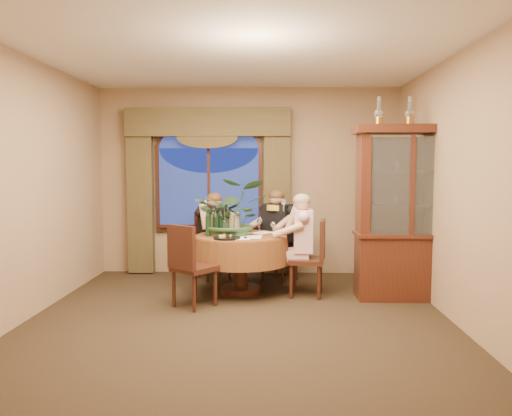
{
  "coord_description": "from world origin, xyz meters",
  "views": [
    {
      "loc": [
        0.34,
        -5.07,
        1.63
      ],
      "look_at": [
        0.15,
        1.25,
        1.1
      ],
      "focal_mm": 35.0,
      "sensor_mm": 36.0,
      "label": 1
    }
  ],
  "objects_px": {
    "chair_back_right": "(280,247)",
    "stoneware_vase": "(234,223)",
    "dining_table": "(240,264)",
    "china_cabinet": "(407,213)",
    "oil_lamp_right": "(441,111)",
    "chair_back": "(214,246)",
    "chair_front_left": "(194,266)",
    "person_back": "(214,237)",
    "wine_bottle_0": "(215,222)",
    "centerpiece_plant": "(233,187)",
    "person_pink": "(303,244)",
    "wine_bottle_2": "(220,221)",
    "oil_lamp_center": "(410,111)",
    "oil_lamp_left": "(379,111)",
    "person_scarf": "(277,235)",
    "wine_bottle_1": "(214,221)",
    "chair_right": "(306,258)",
    "wine_bottle_3": "(208,223)",
    "olive_bowl": "(245,233)"
  },
  "relations": [
    {
      "from": "chair_back_right",
      "to": "person_pink",
      "type": "relative_size",
      "value": 0.74
    },
    {
      "from": "person_back",
      "to": "person_pink",
      "type": "bearing_deg",
      "value": 118.37
    },
    {
      "from": "wine_bottle_1",
      "to": "person_pink",
      "type": "bearing_deg",
      "value": -6.04
    },
    {
      "from": "oil_lamp_left",
      "to": "oil_lamp_right",
      "type": "height_order",
      "value": "same"
    },
    {
      "from": "china_cabinet",
      "to": "person_pink",
      "type": "height_order",
      "value": "china_cabinet"
    },
    {
      "from": "person_back",
      "to": "person_scarf",
      "type": "xyz_separation_m",
      "value": [
        0.9,
        0.06,
        0.02
      ]
    },
    {
      "from": "chair_right",
      "to": "chair_back",
      "type": "relative_size",
      "value": 1.0
    },
    {
      "from": "chair_back",
      "to": "chair_front_left",
      "type": "relative_size",
      "value": 1.0
    },
    {
      "from": "china_cabinet",
      "to": "centerpiece_plant",
      "type": "distance_m",
      "value": 2.19
    },
    {
      "from": "chair_front_left",
      "to": "person_pink",
      "type": "distance_m",
      "value": 1.44
    },
    {
      "from": "olive_bowl",
      "to": "stoneware_vase",
      "type": "bearing_deg",
      "value": 133.94
    },
    {
      "from": "dining_table",
      "to": "china_cabinet",
      "type": "distance_m",
      "value": 2.17
    },
    {
      "from": "chair_right",
      "to": "oil_lamp_left",
      "type": "bearing_deg",
      "value": -87.03
    },
    {
      "from": "chair_right",
      "to": "chair_back_right",
      "type": "distance_m",
      "value": 0.89
    },
    {
      "from": "centerpiece_plant",
      "to": "wine_bottle_0",
      "type": "distance_m",
      "value": 0.5
    },
    {
      "from": "person_back",
      "to": "chair_back",
      "type": "bearing_deg",
      "value": -112.13
    },
    {
      "from": "oil_lamp_left",
      "to": "stoneware_vase",
      "type": "relative_size",
      "value": 1.2
    },
    {
      "from": "oil_lamp_left",
      "to": "chair_front_left",
      "type": "relative_size",
      "value": 0.35
    },
    {
      "from": "wine_bottle_2",
      "to": "oil_lamp_center",
      "type": "bearing_deg",
      "value": -9.01
    },
    {
      "from": "chair_back_right",
      "to": "stoneware_vase",
      "type": "height_order",
      "value": "stoneware_vase"
    },
    {
      "from": "oil_lamp_right",
      "to": "centerpiece_plant",
      "type": "distance_m",
      "value": 2.7
    },
    {
      "from": "person_pink",
      "to": "chair_back",
      "type": "bearing_deg",
      "value": 58.55
    },
    {
      "from": "chair_front_left",
      "to": "wine_bottle_3",
      "type": "height_order",
      "value": "wine_bottle_3"
    },
    {
      "from": "chair_back",
      "to": "chair_right",
      "type": "bearing_deg",
      "value": 115.22
    },
    {
      "from": "oil_lamp_right",
      "to": "person_pink",
      "type": "xyz_separation_m",
      "value": [
        -1.62,
        0.18,
        -1.65
      ]
    },
    {
      "from": "wine_bottle_0",
      "to": "person_pink",
      "type": "bearing_deg",
      "value": -1.55
    },
    {
      "from": "chair_front_left",
      "to": "person_pink",
      "type": "xyz_separation_m",
      "value": [
        1.29,
        0.62,
        0.16
      ]
    },
    {
      "from": "wine_bottle_2",
      "to": "person_back",
      "type": "bearing_deg",
      "value": 105.75
    },
    {
      "from": "person_pink",
      "to": "wine_bottle_2",
      "type": "height_order",
      "value": "person_pink"
    },
    {
      "from": "person_pink",
      "to": "china_cabinet",
      "type": "bearing_deg",
      "value": -96.54
    },
    {
      "from": "chair_back",
      "to": "person_back",
      "type": "bearing_deg",
      "value": 70.99
    },
    {
      "from": "china_cabinet",
      "to": "oil_lamp_left",
      "type": "distance_m",
      "value": 1.28
    },
    {
      "from": "chair_front_left",
      "to": "wine_bottle_0",
      "type": "xyz_separation_m",
      "value": [
        0.17,
        0.65,
        0.44
      ]
    },
    {
      "from": "dining_table",
      "to": "chair_front_left",
      "type": "xyz_separation_m",
      "value": [
        -0.5,
        -0.64,
        0.1
      ]
    },
    {
      "from": "china_cabinet",
      "to": "oil_lamp_right",
      "type": "xyz_separation_m",
      "value": [
        0.37,
        0.0,
        1.23
      ]
    },
    {
      "from": "oil_lamp_right",
      "to": "chair_back",
      "type": "relative_size",
      "value": 0.35
    },
    {
      "from": "oil_lamp_center",
      "to": "person_back",
      "type": "relative_size",
      "value": 0.27
    },
    {
      "from": "chair_front_left",
      "to": "chair_back_right",
      "type": "bearing_deg",
      "value": 90.7
    },
    {
      "from": "oil_lamp_left",
      "to": "chair_back",
      "type": "relative_size",
      "value": 0.35
    },
    {
      "from": "chair_right",
      "to": "person_back",
      "type": "relative_size",
      "value": 0.76
    },
    {
      "from": "chair_right",
      "to": "wine_bottle_2",
      "type": "bearing_deg",
      "value": 84.23
    },
    {
      "from": "oil_lamp_right",
      "to": "chair_back_right",
      "type": "relative_size",
      "value": 0.35
    },
    {
      "from": "wine_bottle_2",
      "to": "dining_table",
      "type": "bearing_deg",
      "value": -29.97
    },
    {
      "from": "oil_lamp_left",
      "to": "chair_back",
      "type": "bearing_deg",
      "value": 154.8
    },
    {
      "from": "oil_lamp_center",
      "to": "wine_bottle_2",
      "type": "xyz_separation_m",
      "value": [
        -2.32,
        0.37,
        -1.38
      ]
    },
    {
      "from": "chair_front_left",
      "to": "person_scarf",
      "type": "xyz_separation_m",
      "value": [
        0.98,
        1.37,
        0.17
      ]
    },
    {
      "from": "chair_right",
      "to": "wine_bottle_3",
      "type": "xyz_separation_m",
      "value": [
        -1.24,
        0.03,
        0.44
      ]
    },
    {
      "from": "chair_right",
      "to": "chair_back",
      "type": "height_order",
      "value": "same"
    },
    {
      "from": "chair_back",
      "to": "china_cabinet",
      "type": "bearing_deg",
      "value": 129.06
    },
    {
      "from": "person_back",
      "to": "wine_bottle_0",
      "type": "distance_m",
      "value": 0.72
    }
  ]
}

